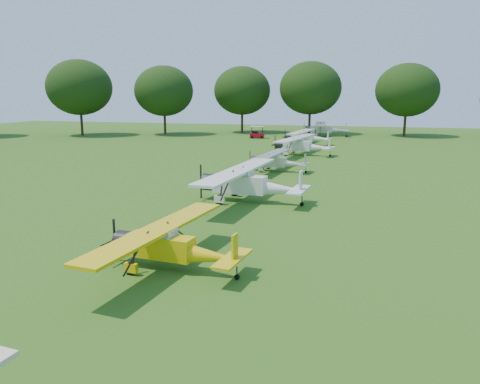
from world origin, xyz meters
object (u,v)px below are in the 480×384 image
object	(u,v)px
aircraft_3	(248,182)
aircraft_7	(324,128)
aircraft_5	(301,144)
golf_cart	(257,134)
aircraft_4	(276,160)
aircraft_6	(306,136)
aircraft_2	(170,244)

from	to	relation	value
aircraft_3	aircraft_7	world-z (taller)	aircraft_7
aircraft_5	golf_cart	world-z (taller)	aircraft_5
aircraft_3	golf_cart	bearing A→B (deg)	107.19
aircraft_4	aircraft_5	size ratio (longest dim) A/B	0.80
aircraft_4	golf_cart	size ratio (longest dim) A/B	3.68
aircraft_3	aircraft_5	bearing A→B (deg)	94.75
aircraft_4	aircraft_6	bearing A→B (deg)	96.69
aircraft_6	aircraft_2	bearing A→B (deg)	-82.28
golf_cart	aircraft_4	bearing A→B (deg)	-82.37
aircraft_4	aircraft_7	size ratio (longest dim) A/B	0.75
aircraft_3	aircraft_4	xyz separation A→B (m)	(-0.59, 12.93, -0.32)
aircraft_2	aircraft_4	world-z (taller)	aircraft_2
aircraft_7	aircraft_5	bearing A→B (deg)	-95.76
aircraft_2	aircraft_5	bearing A→B (deg)	96.50
aircraft_2	golf_cart	bearing A→B (deg)	106.27
aircraft_4	golf_cart	xyz separation A→B (m)	(-9.57, 32.39, -0.39)
aircraft_7	golf_cart	bearing A→B (deg)	-153.06
aircraft_6	aircraft_7	size ratio (longest dim) A/B	0.88
aircraft_2	aircraft_5	xyz separation A→B (m)	(-0.13, 38.23, 0.22)
aircraft_3	aircraft_4	bearing A→B (deg)	97.18
aircraft_2	golf_cart	xyz separation A→B (m)	(-10.21, 58.10, -0.44)
aircraft_2	aircraft_3	distance (m)	12.78
aircraft_2	aircraft_3	size ratio (longest dim) A/B	0.80
aircraft_3	aircraft_4	distance (m)	12.95
aircraft_6	golf_cart	size ratio (longest dim) A/B	4.32
golf_cart	aircraft_5	bearing A→B (deg)	-71.95
aircraft_2	aircraft_3	xyz separation A→B (m)	(-0.04, 12.78, 0.28)
aircraft_4	golf_cart	distance (m)	33.77
aircraft_3	aircraft_4	world-z (taller)	aircraft_3
aircraft_5	aircraft_7	xyz separation A→B (m)	(0.25, 26.37, 0.08)
aircraft_4	aircraft_5	world-z (taller)	aircraft_5
aircraft_2	aircraft_4	distance (m)	25.72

